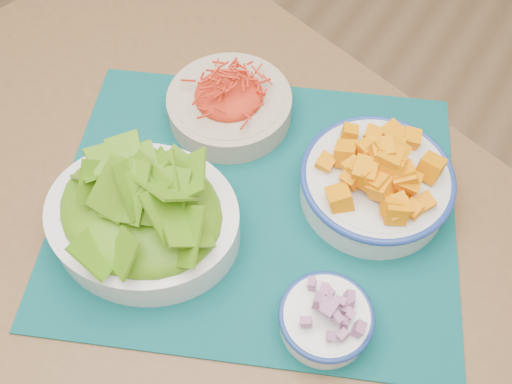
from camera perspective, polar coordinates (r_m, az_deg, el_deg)
ground at (r=1.57m, az=-4.41°, el=-16.76°), size 4.00×4.00×0.00m
table at (r=0.95m, az=-5.04°, el=-5.46°), size 1.46×1.16×0.75m
placemat at (r=0.88m, az=0.00°, el=-1.12°), size 0.76×0.71×0.00m
carrot_bowl at (r=0.96m, az=-2.69°, el=9.17°), size 0.26×0.26×0.08m
squash_bowl at (r=0.86m, az=12.09°, el=1.60°), size 0.27×0.27×0.12m
lettuce_bowl at (r=0.82m, az=-11.40°, el=-1.89°), size 0.34×0.31×0.12m
onion_bowl at (r=0.77m, az=7.02°, el=-12.35°), size 0.16×0.16×0.06m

